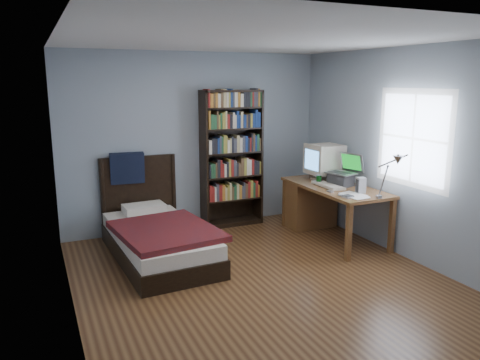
{
  "coord_description": "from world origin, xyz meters",
  "views": [
    {
      "loc": [
        -2.14,
        -4.23,
        2.11
      ],
      "look_at": [
        0.17,
        0.9,
        0.91
      ],
      "focal_mm": 35.0,
      "sensor_mm": 36.0,
      "label": 1
    }
  ],
  "objects_px": {
    "desk": "(316,201)",
    "keyboard": "(328,185)",
    "speaker": "(361,185)",
    "laptop": "(342,177)",
    "crt_monitor": "(324,160)",
    "soda_can": "(319,180)",
    "bookshelf": "(232,159)",
    "bed": "(157,235)",
    "desk_lamp": "(395,164)"
  },
  "relations": [
    {
      "from": "desk_lamp",
      "to": "bookshelf",
      "type": "bearing_deg",
      "value": 112.96
    },
    {
      "from": "crt_monitor",
      "to": "laptop",
      "type": "distance_m",
      "value": 0.45
    },
    {
      "from": "soda_can",
      "to": "speaker",
      "type": "bearing_deg",
      "value": -72.66
    },
    {
      "from": "keyboard",
      "to": "bookshelf",
      "type": "relative_size",
      "value": 0.26
    },
    {
      "from": "keyboard",
      "to": "bed",
      "type": "relative_size",
      "value": 0.24
    },
    {
      "from": "desk_lamp",
      "to": "bookshelf",
      "type": "height_order",
      "value": "bookshelf"
    },
    {
      "from": "laptop",
      "to": "soda_can",
      "type": "distance_m",
      "value": 0.31
    },
    {
      "from": "keyboard",
      "to": "bed",
      "type": "distance_m",
      "value": 2.31
    },
    {
      "from": "crt_monitor",
      "to": "bookshelf",
      "type": "xyz_separation_m",
      "value": [
        -1.1,
        0.75,
        -0.02
      ]
    },
    {
      "from": "speaker",
      "to": "laptop",
      "type": "bearing_deg",
      "value": 96.79
    },
    {
      "from": "desk",
      "to": "crt_monitor",
      "type": "height_order",
      "value": "crt_monitor"
    },
    {
      "from": "keyboard",
      "to": "speaker",
      "type": "bearing_deg",
      "value": -70.03
    },
    {
      "from": "crt_monitor",
      "to": "bookshelf",
      "type": "height_order",
      "value": "bookshelf"
    },
    {
      "from": "keyboard",
      "to": "soda_can",
      "type": "distance_m",
      "value": 0.18
    },
    {
      "from": "desk",
      "to": "crt_monitor",
      "type": "relative_size",
      "value": 3.18
    },
    {
      "from": "bookshelf",
      "to": "desk_lamp",
      "type": "bearing_deg",
      "value": -67.04
    },
    {
      "from": "desk",
      "to": "desk_lamp",
      "type": "height_order",
      "value": "desk_lamp"
    },
    {
      "from": "speaker",
      "to": "bookshelf",
      "type": "xyz_separation_m",
      "value": [
        -1.06,
        1.61,
        0.16
      ]
    },
    {
      "from": "crt_monitor",
      "to": "keyboard",
      "type": "height_order",
      "value": "crt_monitor"
    },
    {
      "from": "crt_monitor",
      "to": "bed",
      "type": "xyz_separation_m",
      "value": [
        -2.44,
        -0.05,
        -0.76
      ]
    },
    {
      "from": "desk_lamp",
      "to": "keyboard",
      "type": "bearing_deg",
      "value": 93.73
    },
    {
      "from": "soda_can",
      "to": "bed",
      "type": "xyz_separation_m",
      "value": [
        -2.2,
        0.18,
        -0.53
      ]
    },
    {
      "from": "speaker",
      "to": "bed",
      "type": "bearing_deg",
      "value": 173.04
    },
    {
      "from": "speaker",
      "to": "soda_can",
      "type": "bearing_deg",
      "value": 118.96
    },
    {
      "from": "laptop",
      "to": "keyboard",
      "type": "relative_size",
      "value": 0.86
    },
    {
      "from": "bookshelf",
      "to": "bed",
      "type": "height_order",
      "value": "bookshelf"
    },
    {
      "from": "desk",
      "to": "keyboard",
      "type": "relative_size",
      "value": 3.17
    },
    {
      "from": "laptop",
      "to": "keyboard",
      "type": "distance_m",
      "value": 0.23
    },
    {
      "from": "soda_can",
      "to": "bed",
      "type": "bearing_deg",
      "value": 175.44
    },
    {
      "from": "desk_lamp",
      "to": "speaker",
      "type": "relative_size",
      "value": 3.03
    },
    {
      "from": "desk_lamp",
      "to": "speaker",
      "type": "height_order",
      "value": "desk_lamp"
    },
    {
      "from": "crt_monitor",
      "to": "speaker",
      "type": "bearing_deg",
      "value": -92.45
    },
    {
      "from": "desk_lamp",
      "to": "laptop",
      "type": "bearing_deg",
      "value": 83.29
    },
    {
      "from": "desk_lamp",
      "to": "keyboard",
      "type": "xyz_separation_m",
      "value": [
        -0.07,
        1.13,
        -0.46
      ]
    },
    {
      "from": "laptop",
      "to": "desk_lamp",
      "type": "bearing_deg",
      "value": -96.71
    },
    {
      "from": "crt_monitor",
      "to": "bed",
      "type": "relative_size",
      "value": 0.24
    },
    {
      "from": "crt_monitor",
      "to": "laptop",
      "type": "height_order",
      "value": "crt_monitor"
    },
    {
      "from": "desk",
      "to": "bookshelf",
      "type": "bearing_deg",
      "value": 145.07
    },
    {
      "from": "desk_lamp",
      "to": "bed",
      "type": "xyz_separation_m",
      "value": [
        -2.31,
        1.48,
        -0.95
      ]
    },
    {
      "from": "desk",
      "to": "desk_lamp",
      "type": "bearing_deg",
      "value": -91.41
    },
    {
      "from": "desk",
      "to": "keyboard",
      "type": "xyz_separation_m",
      "value": [
        -0.11,
        -0.45,
        0.33
      ]
    },
    {
      "from": "desk_lamp",
      "to": "desk",
      "type": "bearing_deg",
      "value": 88.59
    },
    {
      "from": "laptop",
      "to": "bed",
      "type": "distance_m",
      "value": 2.54
    },
    {
      "from": "desk",
      "to": "bed",
      "type": "xyz_separation_m",
      "value": [
        -2.35,
        -0.1,
        -0.16
      ]
    },
    {
      "from": "crt_monitor",
      "to": "desk_lamp",
      "type": "height_order",
      "value": "desk_lamp"
    },
    {
      "from": "desk",
      "to": "laptop",
      "type": "height_order",
      "value": "laptop"
    },
    {
      "from": "keyboard",
      "to": "bed",
      "type": "height_order",
      "value": "bed"
    },
    {
      "from": "desk_lamp",
      "to": "bookshelf",
      "type": "relative_size",
      "value": 0.3
    },
    {
      "from": "desk_lamp",
      "to": "bed",
      "type": "relative_size",
      "value": 0.29
    },
    {
      "from": "crt_monitor",
      "to": "soda_can",
      "type": "distance_m",
      "value": 0.4
    }
  ]
}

